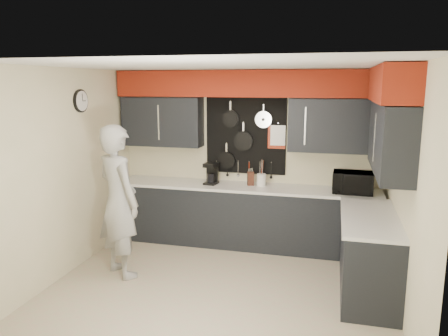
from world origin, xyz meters
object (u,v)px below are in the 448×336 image
(utensil_crock, at_px, (261,180))
(person, at_px, (119,201))
(coffee_maker, at_px, (211,173))
(microwave, at_px, (353,183))
(knife_block, at_px, (251,178))

(utensil_crock, relative_size, person, 0.09)
(coffee_maker, bearing_deg, person, -111.21)
(coffee_maker, bearing_deg, microwave, 6.99)
(knife_block, distance_m, coffee_maker, 0.59)
(microwave, bearing_deg, utensil_crock, 175.76)
(person, bearing_deg, knife_block, -101.16)
(knife_block, xyz_separation_m, coffee_maker, (-0.59, -0.05, 0.07))
(person, bearing_deg, coffee_maker, -87.27)
(microwave, xyz_separation_m, knife_block, (-1.45, 0.12, -0.05))
(knife_block, distance_m, utensil_crock, 0.16)
(utensil_crock, bearing_deg, microwave, -5.86)
(microwave, height_order, person, person)
(utensil_crock, xyz_separation_m, coffee_maker, (-0.75, -0.07, 0.08))
(microwave, bearing_deg, coffee_maker, 179.74)
(coffee_maker, bearing_deg, utensil_crock, 13.89)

